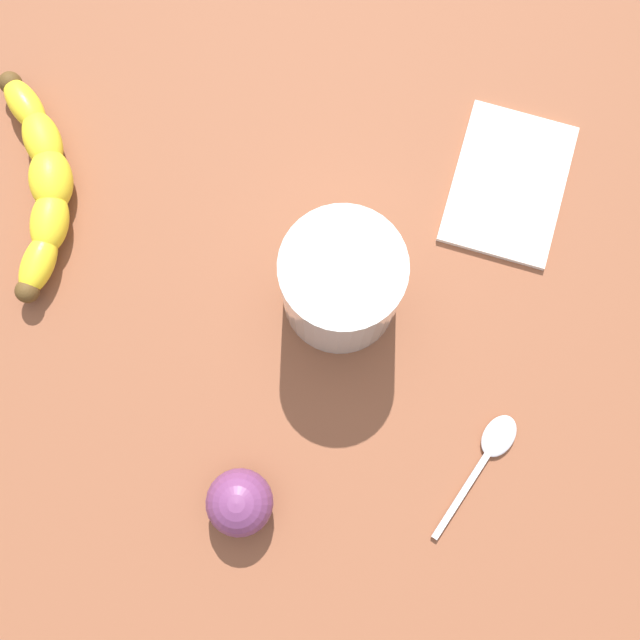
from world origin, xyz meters
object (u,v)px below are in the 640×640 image
(smoothie_glass, at_px, (342,278))
(teaspoon, at_px, (494,443))
(banana, at_px, (42,181))
(plum_fruit, at_px, (239,503))

(smoothie_glass, relative_size, teaspoon, 0.99)
(banana, xyz_separation_m, plum_fruit, (-0.24, -0.18, 0.01))
(banana, bearing_deg, smoothie_glass, -118.47)
(banana, height_order, smoothie_glass, smoothie_glass)
(banana, bearing_deg, teaspoon, -128.54)
(smoothie_glass, relative_size, plum_fruit, 2.01)
(banana, relative_size, teaspoon, 1.89)
(plum_fruit, height_order, teaspoon, plum_fruit)
(smoothie_glass, height_order, teaspoon, smoothie_glass)
(banana, distance_m, plum_fruit, 0.31)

